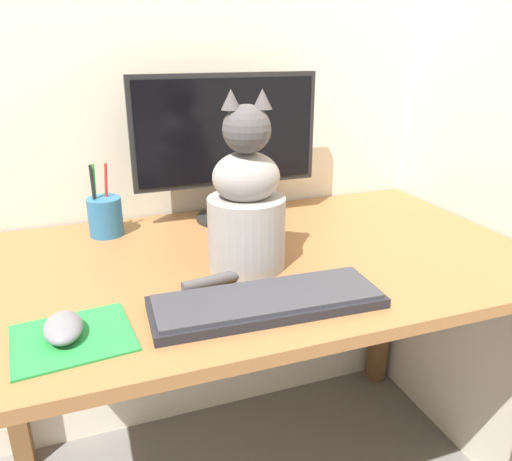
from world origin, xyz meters
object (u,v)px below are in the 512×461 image
at_px(keyboard, 267,301).
at_px(computer_mouse_left, 63,327).
at_px(pen_cup, 105,216).
at_px(cat, 246,205).
at_px(monitor, 226,141).

bearing_deg(keyboard, computer_mouse_left, 179.64).
distance_m(keyboard, pen_cup, 0.54).
xyz_separation_m(keyboard, cat, (0.02, 0.18, 0.13)).
xyz_separation_m(computer_mouse_left, pen_cup, (0.10, 0.46, 0.03)).
bearing_deg(monitor, cat, -99.53).
bearing_deg(keyboard, monitor, 83.63).
distance_m(keyboard, cat, 0.22).
xyz_separation_m(monitor, pen_cup, (-0.32, -0.01, -0.16)).
bearing_deg(cat, keyboard, -86.90).
relative_size(monitor, keyboard, 1.14).
xyz_separation_m(keyboard, computer_mouse_left, (-0.34, 0.02, 0.01)).
xyz_separation_m(keyboard, pen_cup, (-0.24, 0.48, 0.04)).
relative_size(cat, pen_cup, 2.07).
relative_size(keyboard, computer_mouse_left, 4.27).
relative_size(monitor, pen_cup, 2.73).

